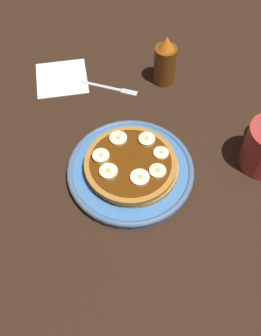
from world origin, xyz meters
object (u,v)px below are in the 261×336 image
(banana_slice_1, at_px, (118,138))
(syrup_bottle, at_px, (165,62))
(banana_slice_0, at_px, (100,159))
(banana_slice_4, at_px, (108,172))
(banana_slice_3, at_px, (161,153))
(banana_slice_6, at_px, (147,140))
(pancake_stack, at_px, (132,167))
(plate, at_px, (130,170))
(fork, at_px, (112,88))
(banana_slice_2, at_px, (158,171))
(banana_slice_5, at_px, (140,178))
(napkin, at_px, (62,78))

(banana_slice_1, relative_size, syrup_bottle, 0.29)
(banana_slice_0, height_order, banana_slice_4, banana_slice_0)
(banana_slice_3, distance_m, banana_slice_6, 0.04)
(pancake_stack, bearing_deg, plate, 36.82)
(pancake_stack, relative_size, banana_slice_6, 5.54)
(banana_slice_3, xyz_separation_m, fork, (0.18, 0.13, -0.04))
(banana_slice_1, relative_size, fork, 0.25)
(banana_slice_1, bearing_deg, banana_slice_3, -103.82)
(banana_slice_4, height_order, banana_slice_6, same)
(banana_slice_1, xyz_separation_m, banana_slice_3, (-0.02, -0.08, -0.00))
(pancake_stack, height_order, fork, pancake_stack)
(banana_slice_2, bearing_deg, syrup_bottle, 4.31)
(banana_slice_4, xyz_separation_m, banana_slice_5, (-0.00, -0.06, -0.00))
(banana_slice_0, xyz_separation_m, syrup_bottle, (0.26, -0.08, 0.01))
(napkin, bearing_deg, banana_slice_3, -128.89)
(banana_slice_5, xyz_separation_m, banana_slice_6, (0.08, 0.00, 0.00))
(banana_slice_0, distance_m, fork, 0.22)
(banana_slice_4, bearing_deg, banana_slice_3, -56.94)
(banana_slice_3, bearing_deg, banana_slice_2, 178.61)
(banana_slice_0, xyz_separation_m, banana_slice_4, (-0.02, -0.02, -0.00))
(banana_slice_1, bearing_deg, napkin, 42.53)
(fork, bearing_deg, banana_slice_0, -173.76)
(banana_slice_6, distance_m, fork, 0.19)
(banana_slice_3, height_order, syrup_bottle, syrup_bottle)
(banana_slice_1, xyz_separation_m, fork, (0.16, 0.05, -0.04))
(banana_slice_1, relative_size, banana_slice_5, 0.97)
(banana_slice_6, relative_size, fork, 0.24)
(banana_slice_0, height_order, napkin, banana_slice_0)
(plate, height_order, pancake_stack, pancake_stack)
(pancake_stack, distance_m, banana_slice_6, 0.06)
(fork, distance_m, syrup_bottle, 0.13)
(napkin, relative_size, syrup_bottle, 0.97)
(pancake_stack, height_order, banana_slice_6, banana_slice_6)
(pancake_stack, xyz_separation_m, banana_slice_6, (0.06, -0.02, 0.01))
(banana_slice_1, height_order, napkin, banana_slice_1)
(pancake_stack, distance_m, fork, 0.23)
(banana_slice_4, distance_m, banana_slice_6, 0.10)
(banana_slice_4, relative_size, syrup_bottle, 0.28)
(pancake_stack, distance_m, banana_slice_0, 0.06)
(pancake_stack, distance_m, banana_slice_5, 0.04)
(banana_slice_1, relative_size, napkin, 0.30)
(pancake_stack, bearing_deg, fork, 20.41)
(banana_slice_3, xyz_separation_m, banana_slice_6, (0.03, 0.03, 0.00))
(pancake_stack, relative_size, banana_slice_4, 5.27)
(banana_slice_2, xyz_separation_m, napkin, (0.23, 0.24, -0.04))
(plate, height_order, banana_slice_3, banana_slice_3)
(pancake_stack, bearing_deg, banana_slice_1, 33.96)
(banana_slice_3, height_order, banana_slice_5, same)
(banana_slice_5, bearing_deg, banana_slice_2, -56.91)
(banana_slice_2, height_order, banana_slice_3, same)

